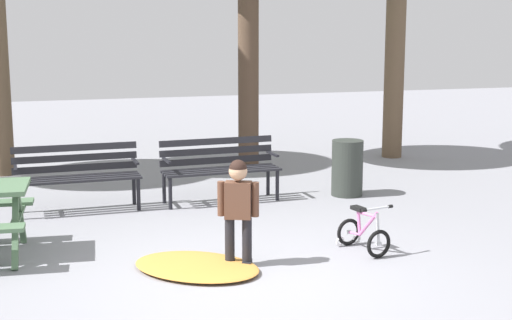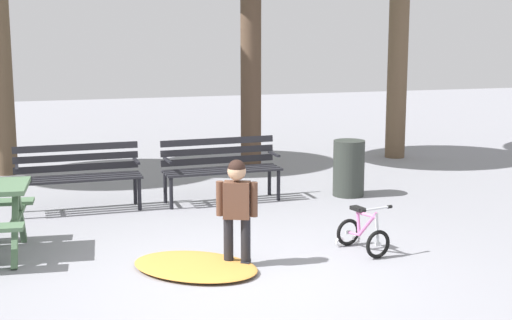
{
  "view_description": "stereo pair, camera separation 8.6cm",
  "coord_description": "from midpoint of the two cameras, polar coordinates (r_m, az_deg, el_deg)",
  "views": [
    {
      "loc": [
        -1.86,
        -6.43,
        2.4
      ],
      "look_at": [
        0.63,
        1.68,
        0.85
      ],
      "focal_mm": 52.7,
      "sensor_mm": 36.0,
      "label": 1
    },
    {
      "loc": [
        -1.78,
        -6.46,
        2.4
      ],
      "look_at": [
        0.63,
        1.68,
        0.85
      ],
      "focal_mm": 52.7,
      "sensor_mm": 36.0,
      "label": 2
    }
  ],
  "objects": [
    {
      "name": "child_standing",
      "position": [
        7.43,
        -1.69,
        -3.36
      ],
      "size": [
        0.39,
        0.25,
        1.09
      ],
      "color": "black",
      "rests_on": "ground"
    },
    {
      "name": "park_bench_far_left",
      "position": [
        9.97,
        -13.7,
        -0.88
      ],
      "size": [
        1.61,
        0.49,
        0.85
      ],
      "color": "#232328",
      "rests_on": "ground"
    },
    {
      "name": "leaf_pile",
      "position": [
        7.51,
        -4.87,
        -8.04
      ],
      "size": [
        1.58,
        1.57,
        0.07
      ],
      "primitive_type": "ellipsoid",
      "rotation": [
        0.0,
        0.0,
        2.39
      ],
      "color": "#C68438",
      "rests_on": "ground"
    },
    {
      "name": "park_bench_left",
      "position": [
        10.23,
        -3.04,
        -0.31
      ],
      "size": [
        1.62,
        0.53,
        0.85
      ],
      "color": "#232328",
      "rests_on": "ground"
    },
    {
      "name": "ground",
      "position": [
        7.12,
        -1.26,
        -9.37
      ],
      "size": [
        36.0,
        36.0,
        0.0
      ],
      "primitive_type": "plane",
      "color": "gray"
    },
    {
      "name": "trash_bin",
      "position": [
        10.64,
        6.71,
        -0.6
      ],
      "size": [
        0.44,
        0.44,
        0.79
      ],
      "primitive_type": "cylinder",
      "color": "#2D332D",
      "rests_on": "ground"
    },
    {
      "name": "kids_bicycle",
      "position": [
        8.1,
        7.83,
        -5.52
      ],
      "size": [
        0.46,
        0.61,
        0.54
      ],
      "color": "black",
      "rests_on": "ground"
    }
  ]
}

